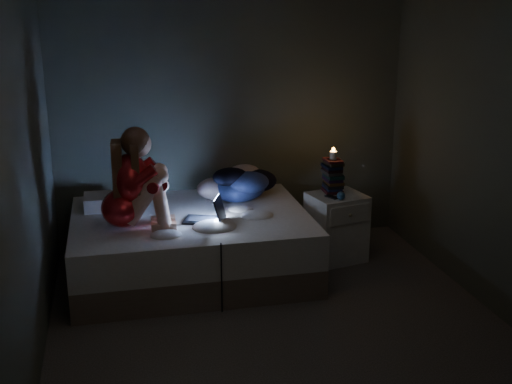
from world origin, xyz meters
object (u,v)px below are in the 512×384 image
object	(u,v)px
bed	(191,245)
woman	(121,179)
candle	(333,156)
laptop	(203,208)
phone	(330,196)
nightstand	(336,227)

from	to	relation	value
bed	woman	bearing A→B (deg)	-157.55
woman	candle	distance (m)	2.08
bed	laptop	world-z (taller)	laptop
woman	phone	xyz separation A→B (m)	(1.96, 0.25, -0.36)
laptop	nightstand	size ratio (longest dim) A/B	0.52
woman	candle	bearing A→B (deg)	13.66
bed	nightstand	xyz separation A→B (m)	(1.45, 0.05, 0.04)
nightstand	bed	bearing A→B (deg)	169.62
woman	nightstand	xyz separation A→B (m)	(2.06, 0.30, -0.71)
nightstand	phone	distance (m)	0.36
phone	woman	bearing A→B (deg)	173.79
woman	candle	xyz separation A→B (m)	(2.04, 0.40, -0.01)
candle	laptop	bearing A→B (deg)	-164.87
laptop	candle	size ratio (longest dim) A/B	4.40
laptop	phone	bearing A→B (deg)	30.65
bed	nightstand	world-z (taller)	nightstand
candle	bed	bearing A→B (deg)	-174.07
laptop	nightstand	world-z (taller)	laptop
nightstand	candle	bearing A→B (deg)	89.62
bed	laptop	size ratio (longest dim) A/B	6.12
candle	phone	world-z (taller)	candle
laptop	nightstand	distance (m)	1.43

